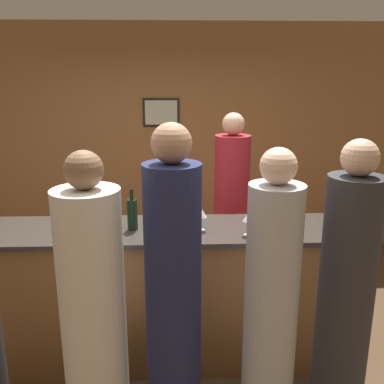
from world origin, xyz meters
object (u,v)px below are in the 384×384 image
wine_bottle_0 (132,214)px  guest_0 (173,296)px  guest_1 (93,314)px  wine_bottle_2 (153,224)px  wine_bottle_1 (94,220)px  guest_2 (271,310)px  guest_4 (345,304)px  bartender (231,221)px

wine_bottle_0 → guest_0: bearing=-66.5°
guest_1 → wine_bottle_2: (0.33, 0.52, 0.37)m
wine_bottle_1 → guest_0: bearing=-45.5°
guest_1 → guest_2: guest_2 is taller
guest_0 → guest_4: guest_0 is taller
bartender → wine_bottle_2: bearing=55.4°
guest_4 → guest_0: bearing=177.0°
bartender → guest_2: bearing=91.8°
guest_1 → wine_bottle_0: (0.17, 0.73, 0.38)m
guest_0 → wine_bottle_0: guest_0 is taller
guest_1 → wine_bottle_2: 0.72m
guest_4 → wine_bottle_2: bearing=155.5°
bartender → guest_2: bartender is taller
guest_2 → wine_bottle_2: guest_2 is taller
wine_bottle_1 → wine_bottle_0: bearing=26.1°
guest_2 → wine_bottle_1: bearing=150.4°
wine_bottle_1 → wine_bottle_2: wine_bottle_1 is taller
guest_0 → wine_bottle_0: (-0.30, 0.69, 0.29)m
guest_0 → guest_4: (1.02, -0.05, -0.04)m
wine_bottle_0 → wine_bottle_1: 0.28m
guest_2 → guest_4: guest_4 is taller
guest_4 → wine_bottle_0: bearing=150.6°
wine_bottle_2 → wine_bottle_1: bearing=167.9°
wine_bottle_0 → guest_2: bearing=-41.3°
guest_1 → wine_bottle_1: (-0.09, 0.61, 0.37)m
bartender → wine_bottle_1: size_ratio=6.29×
guest_2 → guest_4: (0.45, 0.02, 0.02)m
guest_4 → wine_bottle_0: guest_4 is taller
wine_bottle_1 → wine_bottle_2: (0.42, -0.09, -0.00)m
guest_1 → wine_bottle_1: guest_1 is taller
guest_1 → wine_bottle_1: 0.72m
bartender → guest_1: (-0.99, -1.47, -0.05)m
guest_4 → wine_bottle_2: (-1.15, 0.53, 0.33)m
bartender → wine_bottle_0: bartender is taller
wine_bottle_0 → guest_4: bearing=-29.4°
guest_1 → guest_2: 1.04m
wine_bottle_1 → bartender: bearing=38.8°
guest_4 → wine_bottle_0: (-1.32, 0.74, 0.34)m
guest_2 → guest_1: bearing=178.1°
bartender → guest_0: (-0.52, -1.43, 0.03)m
guest_0 → guest_1: bearing=-174.8°
guest_0 → wine_bottle_1: bearing=134.5°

